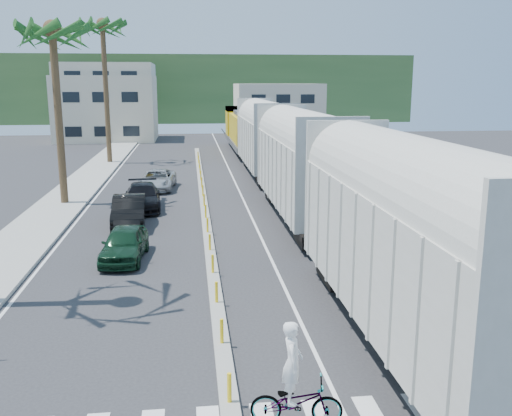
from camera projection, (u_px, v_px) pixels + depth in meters
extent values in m
plane|color=#28282B|center=(227.00, 385.00, 13.85)|extent=(140.00, 140.00, 0.00)
cube|color=gray|center=(71.00, 194.00, 37.12)|extent=(3.00, 90.00, 0.15)
cube|color=black|center=(260.00, 183.00, 41.49)|extent=(0.12, 100.00, 0.06)
cube|color=black|center=(280.00, 183.00, 41.65)|extent=(0.12, 100.00, 0.06)
cube|color=gray|center=(204.00, 207.00, 33.23)|extent=(0.45, 60.00, 0.15)
cylinder|color=yellow|center=(229.00, 388.00, 12.77)|extent=(0.10, 0.10, 0.70)
cylinder|color=yellow|center=(222.00, 331.00, 15.68)|extent=(0.10, 0.10, 0.70)
cylinder|color=yellow|center=(216.00, 292.00, 18.59)|extent=(0.10, 0.10, 0.70)
cylinder|color=yellow|center=(213.00, 264.00, 21.50)|extent=(0.10, 0.10, 0.70)
cylinder|color=yellow|center=(210.00, 242.00, 24.41)|extent=(0.10, 0.10, 0.70)
cylinder|color=yellow|center=(207.00, 225.00, 27.32)|extent=(0.10, 0.10, 0.70)
cylinder|color=yellow|center=(206.00, 211.00, 30.23)|extent=(0.10, 0.10, 0.70)
cylinder|color=yellow|center=(204.00, 200.00, 33.14)|extent=(0.10, 0.10, 0.70)
cylinder|color=yellow|center=(203.00, 190.00, 36.05)|extent=(0.10, 0.10, 0.70)
cylinder|color=yellow|center=(202.00, 182.00, 38.96)|extent=(0.10, 0.10, 0.70)
cylinder|color=yellow|center=(201.00, 175.00, 41.87)|extent=(0.10, 0.10, 0.70)
cylinder|color=yellow|center=(200.00, 169.00, 44.78)|extent=(0.10, 0.10, 0.70)
cylinder|color=yellow|center=(199.00, 164.00, 47.69)|extent=(0.10, 0.10, 0.70)
cylinder|color=yellow|center=(199.00, 159.00, 50.60)|extent=(0.10, 0.10, 0.70)
cylinder|color=yellow|center=(198.00, 155.00, 53.51)|extent=(0.10, 0.10, 0.70)
cube|color=silver|center=(98.00, 195.00, 37.33)|extent=(0.12, 90.00, 0.01)
cube|color=silver|center=(239.00, 191.00, 38.38)|extent=(0.12, 90.00, 0.01)
cube|color=#B7B6A8|center=(409.00, 254.00, 15.21)|extent=(3.00, 12.88, 3.40)
cylinder|color=#B7B6A8|center=(413.00, 192.00, 14.84)|extent=(2.90, 12.58, 2.90)
cube|color=black|center=(404.00, 331.00, 15.68)|extent=(2.60, 12.88, 1.00)
cube|color=#B7B6A8|center=(301.00, 170.00, 29.76)|extent=(3.00, 12.88, 3.40)
cylinder|color=#B7B6A8|center=(302.00, 138.00, 29.39)|extent=(2.90, 12.58, 2.90)
cube|color=black|center=(300.00, 211.00, 30.23)|extent=(2.60, 12.88, 1.00)
cube|color=#B7B6A8|center=(264.00, 141.00, 44.31)|extent=(3.00, 12.88, 3.40)
cylinder|color=#B7B6A8|center=(264.00, 119.00, 43.94)|extent=(2.90, 12.58, 2.90)
cube|color=black|center=(264.00, 169.00, 44.78)|extent=(2.60, 12.88, 1.00)
cube|color=#4C4C4F|center=(244.00, 142.00, 60.18)|extent=(3.00, 17.00, 0.50)
cube|color=#C79313|center=(245.00, 128.00, 58.88)|extent=(2.70, 12.24, 2.60)
cube|color=#C79313|center=(240.00, 121.00, 65.39)|extent=(3.00, 3.74, 3.20)
cube|color=black|center=(244.00, 147.00, 60.31)|extent=(2.60, 13.60, 0.90)
cylinder|color=brown|center=(59.00, 121.00, 33.18)|extent=(0.44, 0.44, 10.00)
sphere|color=#19521D|center=(52.00, 29.00, 32.06)|extent=(3.20, 3.20, 3.20)
cylinder|color=brown|center=(106.00, 96.00, 50.45)|extent=(0.44, 0.44, 12.00)
sphere|color=#19521D|center=(102.00, 24.00, 49.13)|extent=(3.20, 3.20, 3.20)
cube|color=beige|center=(107.00, 108.00, 71.88)|extent=(12.00, 10.00, 8.00)
cube|color=beige|center=(108.00, 97.00, 86.96)|extent=(14.00, 12.00, 10.00)
cube|color=beige|center=(278.00, 108.00, 82.34)|extent=(12.00, 10.00, 7.00)
cube|color=#385628|center=(192.00, 89.00, 109.55)|extent=(80.00, 20.00, 12.00)
imported|color=black|center=(124.00, 244.00, 23.46)|extent=(2.20, 4.30, 1.39)
imported|color=black|center=(129.00, 211.00, 29.14)|extent=(2.09, 4.78, 1.52)
imported|color=black|center=(142.00, 197.00, 32.95)|extent=(2.68, 5.26, 1.45)
imported|color=#ACAFB1|center=(157.00, 180.00, 39.03)|extent=(2.95, 5.15, 1.34)
imported|color=#9EA0A5|center=(296.00, 402.00, 12.16)|extent=(1.27, 2.18, 1.04)
imported|color=white|center=(292.00, 362.00, 11.95)|extent=(0.79, 0.63, 1.81)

